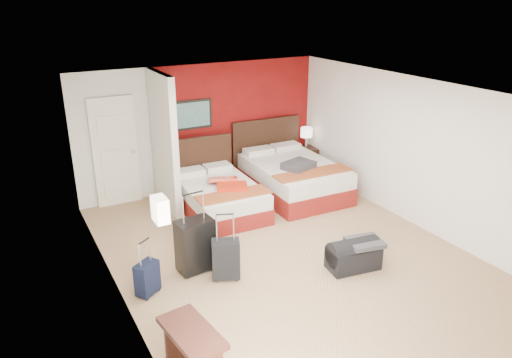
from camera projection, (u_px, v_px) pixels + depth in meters
ground at (287, 255)px, 7.43m from camera, size 6.50×6.50×0.00m
room_walls at (164, 165)px, 7.51m from camera, size 5.02×6.52×2.50m
red_accent_panel at (236, 123)px, 9.96m from camera, size 3.50×0.04×2.50m
partition_wall at (164, 143)px, 8.67m from camera, size 0.12×1.20×2.50m
entry_door at (115, 152)px, 8.90m from camera, size 0.82×0.06×2.05m
bed_left at (220, 199)px, 8.77m from camera, size 1.33×1.85×0.54m
bed_right at (294, 179)px, 9.58m from camera, size 1.56×2.18×0.64m
red_suitcase_open at (227, 183)px, 8.62m from camera, size 0.75×0.86×0.09m
jacket_bundle at (299, 165)px, 9.15m from camera, size 0.66×0.58×0.13m
nightstand at (305, 161)px, 10.68m from camera, size 0.46×0.46×0.59m
table_lamp at (306, 138)px, 10.49m from camera, size 0.29×0.29×0.46m
suitcase_black at (195, 247)px, 6.88m from camera, size 0.54×0.36×0.77m
suitcase_charcoal at (226, 261)px, 6.72m from camera, size 0.44×0.37×0.56m
suitcase_navy at (147, 280)px, 6.39m from camera, size 0.37×0.34×0.44m
duffel_bag at (353, 257)px, 7.01m from camera, size 0.79×0.49×0.38m
jacket_draped at (365, 242)px, 6.96m from camera, size 0.56×0.51×0.07m
desk at (193, 357)px, 4.88m from camera, size 0.49×0.84×0.67m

